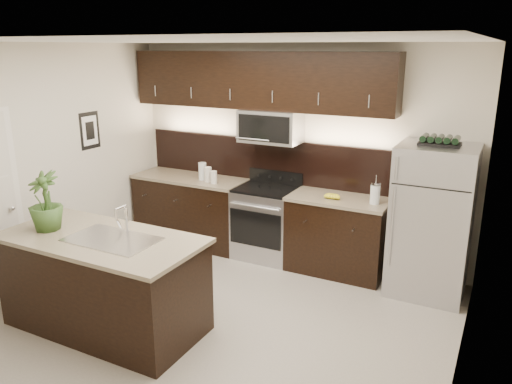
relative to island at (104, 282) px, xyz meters
The scene contains 12 objects.
ground 1.15m from the island, 32.79° to the left, with size 4.50×4.50×0.00m, color gray.
room_walls 1.54m from the island, 34.55° to the left, with size 4.52×4.02×2.71m.
counter_run 2.30m from the island, 79.37° to the left, with size 3.51×0.65×0.94m.
upper_fixtures 2.96m from the island, 79.40° to the left, with size 3.49×0.40×1.66m.
island is the anchor object (origin of this frame).
sink_faucet 0.51m from the island, ahead, with size 0.84×0.50×0.28m.
refrigerator 3.46m from the island, 39.62° to the left, with size 0.81×0.73×1.67m, color #B2B2B7.
wine_rack 3.66m from the island, 39.62° to the left, with size 0.41×0.26×0.10m.
plant 0.96m from the island, behind, with size 0.32×0.32×0.58m, color #315020.
canisters 2.25m from the island, 95.55° to the left, with size 0.33×0.19×0.23m.
french_press 3.05m from the island, 47.54° to the left, with size 0.11×0.11×0.33m.
bananas 2.68m from the island, 55.80° to the left, with size 0.20×0.15×0.06m, color gold.
Camera 1 is at (2.42, -3.77, 2.65)m, focal length 35.00 mm.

